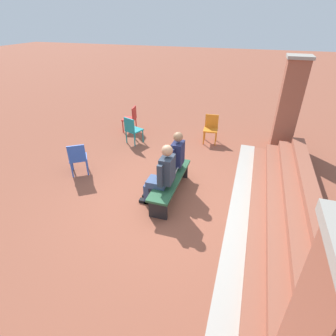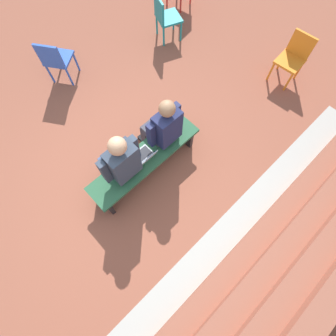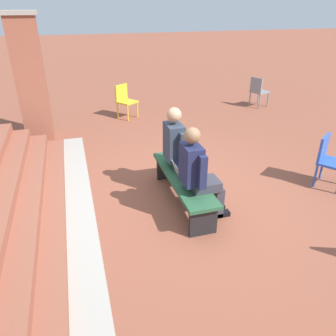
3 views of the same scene
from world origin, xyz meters
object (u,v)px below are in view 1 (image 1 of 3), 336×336
(laptop, at_px, (171,176))
(plastic_chair_far_left, at_px, (78,157))
(bench, at_px, (170,181))
(person_adult, at_px, (162,174))
(plastic_chair_near_bench_left, at_px, (132,129))
(person_student, at_px, (173,158))
(plastic_chair_by_pillar, at_px, (211,127))
(plastic_chair_mid_courtyard, at_px, (131,117))

(laptop, xyz_separation_m, plastic_chair_far_left, (-0.16, -2.42, -0.02))
(bench, height_order, laptop, laptop)
(person_adult, height_order, plastic_chair_near_bench_left, person_adult)
(plastic_chair_near_bench_left, xyz_separation_m, plastic_chair_far_left, (2.07, -0.50, 0.00))
(bench, relative_size, plastic_chair_far_left, 2.14)
(person_student, xyz_separation_m, plastic_chair_far_left, (0.26, -2.34, -0.23))
(bench, xyz_separation_m, person_adult, (0.34, -0.07, 0.38))
(plastic_chair_far_left, xyz_separation_m, plastic_chair_by_pillar, (-2.95, 2.75, 0.00))
(person_adult, height_order, plastic_chair_mid_courtyard, person_adult)
(person_student, height_order, person_adult, person_adult)
(bench, relative_size, plastic_chair_mid_courtyard, 2.14)
(plastic_chair_by_pillar, bearing_deg, plastic_chair_mid_courtyard, -90.92)
(laptop, bearing_deg, bench, -138.92)
(plastic_chair_near_bench_left, height_order, plastic_chair_far_left, same)
(laptop, bearing_deg, plastic_chair_near_bench_left, -139.25)
(bench, distance_m, person_student, 0.55)
(bench, height_order, person_student, person_student)
(plastic_chair_near_bench_left, bearing_deg, plastic_chair_by_pillar, 111.54)
(bench, height_order, plastic_chair_far_left, plastic_chair_far_left)
(bench, xyz_separation_m, plastic_chair_by_pillar, (-3.10, 0.34, 0.13))
(bench, distance_m, plastic_chair_far_left, 2.42)
(person_adult, relative_size, plastic_chair_by_pillar, 1.64)
(laptop, bearing_deg, plastic_chair_mid_courtyard, -142.95)
(plastic_chair_near_bench_left, bearing_deg, person_student, 45.55)
(laptop, relative_size, plastic_chair_mid_courtyard, 0.38)
(plastic_chair_mid_courtyard, bearing_deg, person_student, 40.12)
(person_student, distance_m, person_adult, 0.75)
(laptop, distance_m, plastic_chair_by_pillar, 3.13)
(plastic_chair_mid_courtyard, height_order, plastic_chair_far_left, same)
(laptop, distance_m, plastic_chair_near_bench_left, 2.94)
(plastic_chair_near_bench_left, bearing_deg, laptop, 40.75)
(plastic_chair_by_pillar, bearing_deg, laptop, -5.94)
(bench, xyz_separation_m, plastic_chair_far_left, (-0.15, -2.41, 0.13))
(person_adult, xyz_separation_m, plastic_chair_mid_courtyard, (-3.48, -2.30, -0.25))
(bench, relative_size, plastic_chair_by_pillar, 2.14)
(plastic_chair_near_bench_left, relative_size, plastic_chair_by_pillar, 1.00)
(person_adult, bearing_deg, plastic_chair_mid_courtyard, -146.55)
(plastic_chair_far_left, bearing_deg, plastic_chair_by_pillar, 137.05)
(plastic_chair_near_bench_left, xyz_separation_m, plastic_chair_mid_courtyard, (-0.93, -0.46, 0.00))
(laptop, relative_size, plastic_chair_near_bench_left, 0.38)
(bench, xyz_separation_m, plastic_chair_mid_courtyard, (-3.14, -2.37, 0.13))
(person_student, height_order, plastic_chair_by_pillar, person_student)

